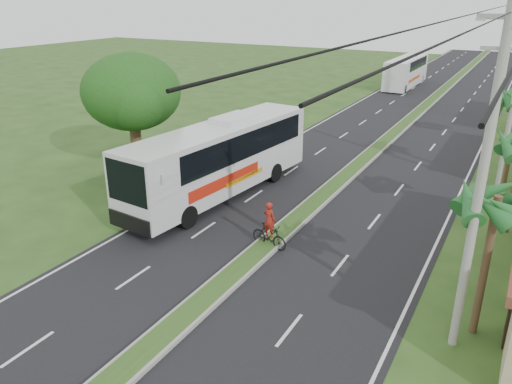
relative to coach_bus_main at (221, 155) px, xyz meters
The scene contains 11 objects.
ground 10.95m from the coach_bus_main, 60.91° to the right, with size 180.00×180.00×0.00m, color #274619.
road_asphalt 12.10m from the coach_bus_main, 64.04° to the left, with size 14.00×160.00×0.02m, color black.
median_strip 12.08m from the coach_bus_main, 64.04° to the left, with size 1.20×160.00×0.18m.
lane_edge_left 11.04m from the coach_bus_main, 98.04° to the left, with size 0.12×160.00×0.01m, color silver.
lane_edge_right 16.16m from the coach_bus_main, 41.88° to the left, with size 0.12×160.00×0.01m, color silver.
palm_verge_a 15.72m from the coach_bus_main, 24.05° to the right, with size 2.40×2.40×5.45m.
shade_tree 7.43m from the coach_bus_main, behind, with size 6.30×6.00×7.54m.
utility_pole_a 15.87m from the coach_bus_main, 28.18° to the right, with size 1.60×0.28×11.00m.
coach_bus_main is the anchor object (origin of this frame).
coach_bus_far 41.53m from the coach_bus_main, 89.43° to the left, with size 2.69×11.88×3.46m.
motorcyclist 7.02m from the coach_bus_main, 39.26° to the right, with size 1.94×0.85×2.21m.
Camera 1 is at (9.34, -12.90, 10.74)m, focal length 35.00 mm.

